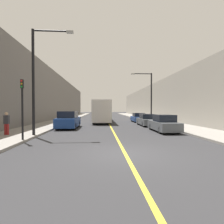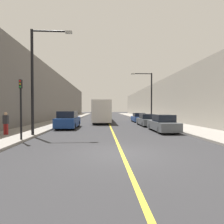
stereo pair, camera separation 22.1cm
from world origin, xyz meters
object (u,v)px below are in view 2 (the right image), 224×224
at_px(pedestrian, 6,123).
at_px(street_lamp_right, 149,94).
at_px(parked_suv_left, 68,120).
at_px(street_lamp_left, 36,74).
at_px(car_right_near, 163,124).
at_px(car_right_mid, 147,120).
at_px(car_right_far, 139,118).
at_px(traffic_light, 21,107).
at_px(bus, 102,111).

bearing_deg(pedestrian, street_lamp_right, 39.05).
distance_m(parked_suv_left, street_lamp_left, 7.00).
relative_size(parked_suv_left, car_right_near, 1.13).
relative_size(car_right_mid, street_lamp_left, 0.55).
bearing_deg(car_right_mid, car_right_near, -89.69).
distance_m(car_right_far, street_lamp_right, 4.40).
height_order(parked_suv_left, traffic_light, traffic_light).
relative_size(car_right_near, street_lamp_right, 0.62).
bearing_deg(car_right_mid, bus, 127.43).
height_order(street_lamp_right, traffic_light, street_lamp_right).
relative_size(parked_suv_left, pedestrian, 2.94).
bearing_deg(bus, pedestrian, -115.63).
distance_m(car_right_far, traffic_light, 19.26).
bearing_deg(car_right_far, street_lamp_right, -63.65).
bearing_deg(street_lamp_left, car_right_far, 52.32).
xyz_separation_m(parked_suv_left, pedestrian, (-3.57, -5.57, 0.17)).
relative_size(car_right_far, traffic_light, 1.14).
xyz_separation_m(car_right_mid, street_lamp_left, (-10.44, -7.76, 4.02)).
bearing_deg(street_lamp_right, car_right_mid, -108.89).
bearing_deg(bus, street_lamp_left, -107.79).
xyz_separation_m(car_right_mid, car_right_far, (0.20, 6.02, -0.01)).
height_order(car_right_mid, street_lamp_left, street_lamp_left).
xyz_separation_m(street_lamp_left, pedestrian, (-2.32, 0.16, -3.65)).
bearing_deg(pedestrian, traffic_light, -46.21).
relative_size(street_lamp_left, pedestrian, 4.64).
bearing_deg(traffic_light, car_right_near, 21.98).
height_order(bus, car_right_near, bus).
bearing_deg(car_right_near, car_right_mid, 90.31).
relative_size(traffic_light, pedestrian, 2.24).
xyz_separation_m(parked_suv_left, car_right_far, (9.40, 8.06, -0.20)).
bearing_deg(street_lamp_right, bus, 152.97).
bearing_deg(street_lamp_right, pedestrian, -140.95).
bearing_deg(street_lamp_left, car_right_mid, 36.63).
height_order(car_right_far, traffic_light, traffic_light).
distance_m(car_right_near, car_right_far, 11.56).
bearing_deg(car_right_near, pedestrian, -170.80).
xyz_separation_m(parked_suv_left, car_right_near, (9.23, -3.50, -0.15)).
bearing_deg(parked_suv_left, street_lamp_left, -102.28).
distance_m(car_right_far, street_lamp_left, 17.87).
bearing_deg(traffic_light, parked_suv_left, 79.62).
xyz_separation_m(car_right_far, street_lamp_left, (-10.64, -13.78, 4.03)).
height_order(bus, car_right_mid, bus).
xyz_separation_m(bus, street_lamp_right, (6.90, -3.52, 2.53)).
height_order(street_lamp_left, street_lamp_right, street_lamp_left).
relative_size(street_lamp_right, traffic_light, 1.87).
relative_size(car_right_far, street_lamp_right, 0.61).
distance_m(parked_suv_left, street_lamp_right, 12.49).
height_order(bus, car_right_far, bus).
relative_size(bus, street_lamp_left, 1.65).
xyz_separation_m(car_right_far, traffic_light, (-10.83, -15.86, 1.58)).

